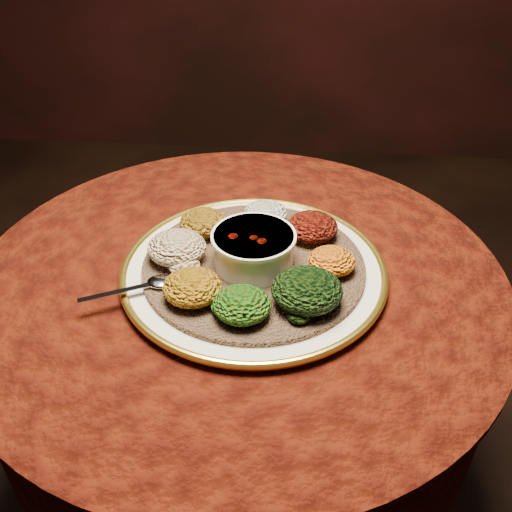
{
  "coord_description": "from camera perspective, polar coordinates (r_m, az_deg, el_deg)",
  "views": [
    {
      "loc": [
        0.1,
        -0.8,
        1.37
      ],
      "look_at": [
        0.03,
        0.01,
        0.76
      ],
      "focal_mm": 40.0,
      "sensor_mm": 36.0,
      "label": 1
    }
  ],
  "objects": [
    {
      "name": "table",
      "position": [
        1.15,
        -1.66,
        -8.63
      ],
      "size": [
        0.96,
        0.96,
        0.73
      ],
      "color": "black",
      "rests_on": "ground"
    },
    {
      "name": "platter",
      "position": [
        1.01,
        -0.23,
        -1.45
      ],
      "size": [
        0.58,
        0.58,
        0.02
      ],
      "rotation": [
        0.0,
        0.0,
        0.34
      ],
      "color": "silver",
      "rests_on": "table"
    },
    {
      "name": "injera",
      "position": [
        1.0,
        -0.23,
        -0.97
      ],
      "size": [
        0.51,
        0.51,
        0.01
      ],
      "primitive_type": "cylinder",
      "rotation": [
        0.0,
        0.0,
        -0.39
      ],
      "color": "#8A6145",
      "rests_on": "platter"
    },
    {
      "name": "stew_bowl",
      "position": [
        0.98,
        -0.24,
        0.9
      ],
      "size": [
        0.15,
        0.15,
        0.06
      ],
      "color": "white",
      "rests_on": "injera"
    },
    {
      "name": "spoon",
      "position": [
        0.96,
        -10.11,
        -2.71
      ],
      "size": [
        0.15,
        0.08,
        0.01
      ],
      "rotation": [
        0.0,
        0.0,
        -2.69
      ],
      "color": "silver",
      "rests_on": "injera"
    },
    {
      "name": "portion_ayib",
      "position": [
        1.1,
        0.95,
        4.32
      ],
      "size": [
        0.08,
        0.08,
        0.04
      ],
      "primitive_type": "ellipsoid",
      "color": "silver",
      "rests_on": "injera"
    },
    {
      "name": "portion_kitfo",
      "position": [
        1.06,
        5.63,
        2.94
      ],
      "size": [
        0.1,
        0.09,
        0.05
      ],
      "primitive_type": "ellipsoid",
      "color": "black",
      "rests_on": "injera"
    },
    {
      "name": "portion_tikil",
      "position": [
        0.98,
        7.6,
        -0.5
      ],
      "size": [
        0.08,
        0.08,
        0.04
      ],
      "primitive_type": "ellipsoid",
      "color": "#A3720D",
      "rests_on": "injera"
    },
    {
      "name": "portion_gomen",
      "position": [
        0.9,
        5.11,
        -3.42
      ],
      "size": [
        0.11,
        0.11,
        0.05
      ],
      "primitive_type": "ellipsoid",
      "color": "black",
      "rests_on": "injera"
    },
    {
      "name": "portion_mixveg",
      "position": [
        0.88,
        -1.41,
        -4.89
      ],
      "size": [
        0.09,
        0.09,
        0.04
      ],
      "primitive_type": "ellipsoid",
      "color": "#8E3C09",
      "rests_on": "injera"
    },
    {
      "name": "portion_kik",
      "position": [
        0.92,
        -6.37,
        -3.12
      ],
      "size": [
        0.1,
        0.09,
        0.05
      ],
      "primitive_type": "ellipsoid",
      "color": "#AC610F",
      "rests_on": "injera"
    },
    {
      "name": "portion_timatim",
      "position": [
        1.0,
        -7.92,
        0.85
      ],
      "size": [
        0.1,
        0.1,
        0.05
      ],
      "primitive_type": "ellipsoid",
      "color": "maroon",
      "rests_on": "injera"
    },
    {
      "name": "portion_shiro",
      "position": [
        1.07,
        -5.26,
        3.35
      ],
      "size": [
        0.09,
        0.09,
        0.04
      ],
      "primitive_type": "ellipsoid",
      "color": "#855B10",
      "rests_on": "injera"
    }
  ]
}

